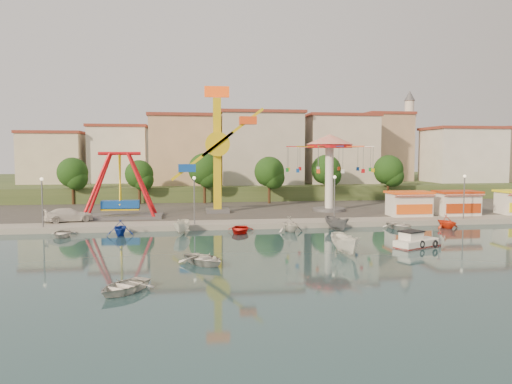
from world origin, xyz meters
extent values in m
plane|color=#15333A|center=(0.00, 0.00, 0.00)|extent=(200.00, 200.00, 0.00)
cube|color=#9E998E|center=(0.00, 62.00, 0.30)|extent=(200.00, 100.00, 0.60)
cube|color=#4C4944|center=(0.00, 30.00, 0.60)|extent=(90.00, 28.00, 0.01)
cube|color=#384C26|center=(0.00, 67.00, 1.50)|extent=(200.00, 60.00, 3.00)
cube|color=#59595E|center=(-16.80, 19.77, 0.75)|extent=(10.00, 5.00, 0.30)
cube|color=#1246A5|center=(-16.80, 19.77, 2.20)|extent=(4.50, 1.40, 1.00)
cylinder|color=red|center=(-16.80, 19.77, 8.40)|extent=(5.00, 0.40, 0.40)
cube|color=#59595E|center=(-4.78, 23.46, 0.85)|extent=(3.00, 3.00, 0.50)
cube|color=yellow|center=(-4.78, 23.46, 8.10)|extent=(1.00, 1.00, 15.00)
cube|color=#FF4E0E|center=(-4.78, 23.46, 16.40)|extent=(3.20, 0.50, 1.40)
cylinder|color=yellow|center=(-4.78, 22.66, 9.60)|extent=(3.20, 0.50, 3.20)
cube|color=yellow|center=(-2.81, 22.46, 11.13)|extent=(8.11, 0.35, 6.41)
cube|color=#F54715|center=(-0.83, 22.46, 12.67)|extent=(2.20, 1.20, 1.00)
cylinder|color=#59595E|center=(10.32, 23.05, 0.80)|extent=(4.40, 4.40, 0.40)
cylinder|color=white|center=(10.32, 23.05, 5.10)|extent=(1.10, 1.10, 9.00)
cylinder|color=red|center=(10.32, 23.05, 9.40)|extent=(6.00, 6.00, 0.50)
cone|color=red|center=(10.32, 23.05, 10.30)|extent=(6.40, 6.40, 1.40)
cube|color=white|center=(18.71, 16.50, 2.00)|extent=(5.00, 3.00, 2.80)
cube|color=#F75B15|center=(18.71, 16.50, 3.55)|extent=(5.40, 3.40, 0.25)
cube|color=red|center=(18.71, 14.80, 3.20)|extent=(5.00, 0.77, 0.43)
cube|color=white|center=(25.16, 16.50, 2.00)|extent=(5.00, 3.00, 2.80)
cube|color=#AD330D|center=(25.16, 16.50, 3.55)|extent=(5.40, 3.40, 0.25)
cube|color=red|center=(25.16, 14.80, 3.20)|extent=(5.00, 0.77, 0.43)
cylinder|color=#59595E|center=(-24.00, 13.00, 3.10)|extent=(0.14, 0.14, 5.00)
cylinder|color=#59595E|center=(-8.00, 13.00, 3.10)|extent=(0.14, 0.14, 5.00)
cylinder|color=#59595E|center=(8.00, 13.00, 3.10)|extent=(0.14, 0.14, 5.00)
cylinder|color=#59595E|center=(24.00, 13.00, 3.10)|extent=(0.14, 0.14, 5.00)
cylinder|color=#382314|center=(-26.00, 36.98, 2.40)|extent=(0.44, 0.44, 3.60)
sphere|color=black|center=(-26.00, 36.98, 5.49)|extent=(4.60, 4.60, 4.60)
cylinder|color=#382314|center=(-16.00, 36.24, 2.30)|extent=(0.44, 0.44, 3.40)
sphere|color=black|center=(-16.00, 36.24, 5.22)|extent=(4.35, 4.35, 4.35)
cylinder|color=#382314|center=(-6.00, 35.81, 2.56)|extent=(0.44, 0.44, 3.92)
sphere|color=black|center=(-6.00, 35.81, 5.94)|extent=(5.02, 5.02, 5.02)
cylinder|color=#382314|center=(4.00, 34.36, 2.43)|extent=(0.44, 0.44, 3.66)
sphere|color=black|center=(4.00, 34.36, 5.58)|extent=(4.68, 4.68, 4.68)
cylinder|color=#382314|center=(14.00, 37.35, 2.50)|extent=(0.44, 0.44, 3.80)
sphere|color=black|center=(14.00, 37.35, 5.77)|extent=(4.86, 4.86, 4.86)
cylinder|color=#382314|center=(24.00, 35.54, 2.49)|extent=(0.44, 0.44, 3.77)
sphere|color=black|center=(24.00, 35.54, 5.73)|extent=(4.83, 4.83, 4.83)
cube|color=beige|center=(-33.37, 46.06, 8.93)|extent=(9.26, 9.53, 11.87)
cube|color=silver|center=(-21.33, 51.38, 7.32)|extent=(12.33, 9.01, 8.63)
cube|color=tan|center=(-8.19, 51.96, 8.62)|extent=(11.95, 9.28, 11.23)
cube|color=beige|center=(5.60, 48.80, 7.60)|extent=(12.59, 10.50, 9.20)
cube|color=beige|center=(19.07, 52.20, 7.62)|extent=(10.75, 9.23, 9.24)
cube|color=tan|center=(32.37, 50.33, 8.61)|extent=(12.77, 10.96, 11.21)
cube|color=silver|center=(44.15, 48.77, 9.18)|extent=(8.23, 8.98, 12.36)
cube|color=beige|center=(56.03, 53.70, 7.38)|extent=(11.59, 10.93, 8.76)
cylinder|color=silver|center=(36.00, 54.00, 11.00)|extent=(1.80, 1.80, 16.00)
cylinder|color=#59595E|center=(36.00, 54.00, 16.00)|extent=(2.80, 2.80, 0.30)
cone|color=#59595E|center=(36.00, 54.00, 20.00)|extent=(2.20, 2.20, 2.00)
cube|color=white|center=(11.66, -0.35, 0.27)|extent=(4.85, 3.55, 0.82)
cube|color=red|center=(11.66, -0.35, 0.07)|extent=(4.85, 3.55, 0.15)
cube|color=white|center=(11.11, -0.26, 0.96)|extent=(2.24, 2.03, 0.82)
cube|color=black|center=(11.11, -0.26, 1.41)|extent=(2.48, 2.27, 0.11)
torus|color=black|center=(11.66, -1.26, 0.41)|extent=(0.70, 0.47, 0.69)
torus|color=black|center=(12.93, -1.22, 0.41)|extent=(0.70, 0.47, 0.69)
imported|color=silver|center=(-7.60, -4.80, 0.42)|extent=(4.65, 4.97, 0.84)
imported|color=beige|center=(-12.74, -11.79, 0.40)|extent=(4.42, 4.72, 0.80)
imported|color=white|center=(4.22, -2.56, 0.87)|extent=(1.92, 4.59, 1.74)
imported|color=silver|center=(-22.18, 16.85, 1.38)|extent=(5.80, 3.90, 1.56)
imported|color=silver|center=(-21.32, 9.80, 0.36)|extent=(2.74, 3.68, 0.73)
imported|color=#122E9E|center=(-15.61, 9.80, 0.82)|extent=(2.92, 3.31, 1.65)
imported|color=silver|center=(-9.36, 9.80, 0.76)|extent=(2.14, 4.11, 1.51)
imported|color=red|center=(-3.31, 9.80, 0.40)|extent=(3.50, 4.37, 0.81)
imported|color=silver|center=(2.12, 9.80, 0.83)|extent=(3.54, 3.83, 1.67)
imported|color=slate|center=(7.33, 9.80, 0.79)|extent=(2.41, 4.33, 1.58)
imported|color=silver|center=(14.57, 9.80, 0.41)|extent=(3.49, 4.39, 0.82)
imported|color=#F03815|center=(20.10, 9.80, 0.77)|extent=(3.11, 3.42, 1.55)
camera|label=1|loc=(-8.95, -42.21, 8.39)|focal=35.00mm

